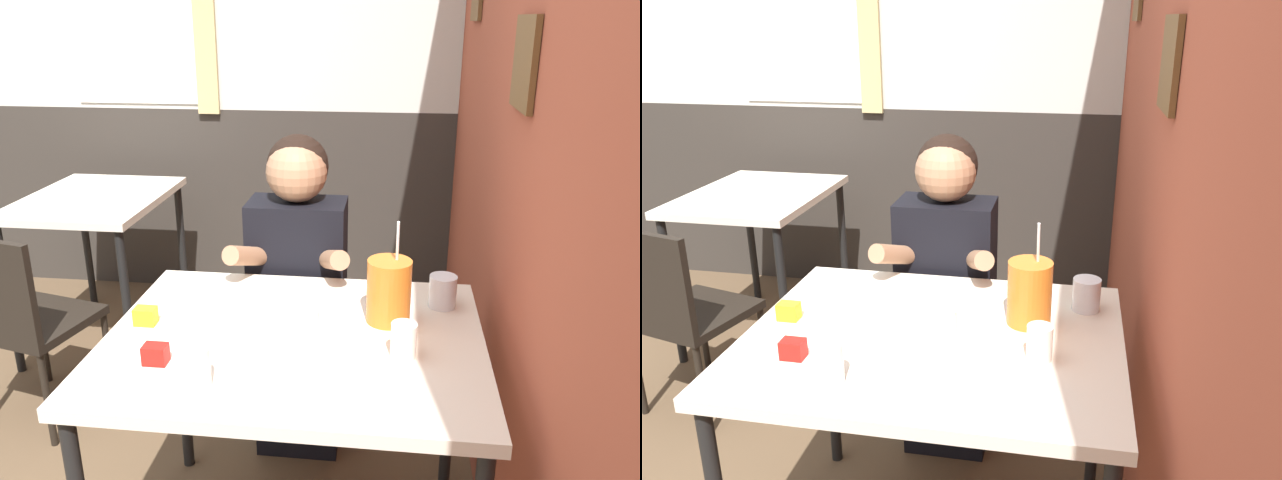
# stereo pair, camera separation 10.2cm
# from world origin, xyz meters

# --- Properties ---
(brick_wall_right) EXTENTS (0.08, 4.41, 2.70)m
(brick_wall_right) POSITION_xyz_m (1.40, 1.21, 1.35)
(brick_wall_right) COLOR brown
(brick_wall_right) RESTS_ON ground_plane
(back_wall) EXTENTS (5.73, 0.09, 2.70)m
(back_wall) POSITION_xyz_m (-0.01, 2.44, 1.36)
(back_wall) COLOR silver
(back_wall) RESTS_ON ground_plane
(main_table) EXTENTS (1.03, 0.82, 0.77)m
(main_table) POSITION_xyz_m (0.78, 0.43, 0.70)
(main_table) COLOR beige
(main_table) RESTS_ON ground_plane
(background_table) EXTENTS (0.65, 0.83, 0.77)m
(background_table) POSITION_xyz_m (-0.41, 1.72, 0.68)
(background_table) COLOR beige
(background_table) RESTS_ON ground_plane
(chair_near_window) EXTENTS (0.48, 0.48, 0.84)m
(chair_near_window) POSITION_xyz_m (-0.40, 0.98, 0.49)
(chair_near_window) COLOR black
(chair_near_window) RESTS_ON ground_plane
(person_seated) EXTENTS (0.42, 0.41, 1.22)m
(person_seated) POSITION_xyz_m (0.71, 0.97, 0.65)
(person_seated) COLOR black
(person_seated) RESTS_ON ground_plane
(cocktail_pitcher) EXTENTS (0.13, 0.13, 0.30)m
(cocktail_pitcher) POSITION_xyz_m (1.03, 0.54, 0.87)
(cocktail_pitcher) COLOR #C6661E
(cocktail_pitcher) RESTS_ON main_table
(glass_near_pitcher) EXTENTS (0.08, 0.08, 0.10)m
(glass_near_pitcher) POSITION_xyz_m (1.19, 0.66, 0.82)
(glass_near_pitcher) COLOR silver
(glass_near_pitcher) RESTS_ON main_table
(glass_center) EXTENTS (0.08, 0.08, 0.10)m
(glass_center) POSITION_xyz_m (0.82, 0.39, 0.82)
(glass_center) COLOR silver
(glass_center) RESTS_ON main_table
(glass_far_side) EXTENTS (0.07, 0.07, 0.09)m
(glass_far_side) POSITION_xyz_m (1.08, 0.35, 0.82)
(glass_far_side) COLOR silver
(glass_far_side) RESTS_ON main_table
(glass_by_brick) EXTENTS (0.08, 0.08, 0.10)m
(glass_by_brick) POSITION_xyz_m (0.59, 0.15, 0.82)
(glass_by_brick) COLOR silver
(glass_by_brick) RESTS_ON main_table
(condiment_ketchup) EXTENTS (0.06, 0.04, 0.05)m
(condiment_ketchup) POSITION_xyz_m (0.46, 0.24, 0.80)
(condiment_ketchup) COLOR #B7140F
(condiment_ketchup) RESTS_ON main_table
(condiment_mustard) EXTENTS (0.06, 0.04, 0.05)m
(condiment_mustard) POSITION_xyz_m (0.35, 0.44, 0.80)
(condiment_mustard) COLOR yellow
(condiment_mustard) RESTS_ON main_table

